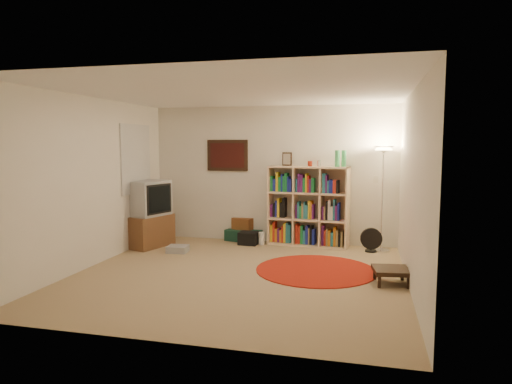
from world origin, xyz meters
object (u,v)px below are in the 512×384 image
floor_lamp (383,164)px  floor_fan (371,240)px  bookshelf (307,207)px  side_table (391,271)px  tv_stand (148,215)px  suitcase (245,235)px

floor_lamp → floor_fan: size_ratio=4.32×
bookshelf → side_table: size_ratio=3.32×
tv_stand → floor_fan: bearing=25.0°
bookshelf → floor_fan: bearing=-8.4°
floor_fan → tv_stand: bearing=-179.7°
bookshelf → side_table: 2.50m
tv_stand → bookshelf: bearing=33.5°
floor_fan → side_table: (0.24, -1.75, -0.03)m
bookshelf → tv_stand: bearing=-158.5°
bookshelf → side_table: (1.36, -2.03, -0.51)m
floor_lamp → bookshelf: bearing=171.8°
floor_fan → tv_stand: tv_stand is taller
floor_fan → suitcase: 2.35m
bookshelf → tv_stand: 2.83m
floor_lamp → floor_fan: bearing=-148.4°
floor_fan → suitcase: floor_fan is taller
floor_lamp → suitcase: (-2.47, 0.30, -1.37)m
floor_fan → side_table: floor_fan is taller
floor_lamp → side_table: bearing=-87.6°
side_table → tv_stand: bearing=162.7°
floor_lamp → floor_fan: 1.28m
bookshelf → floor_lamp: bearing=-2.2°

